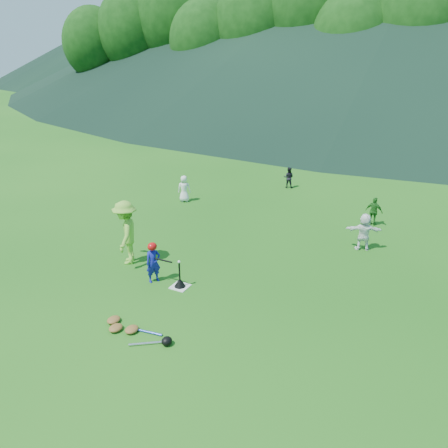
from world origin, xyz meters
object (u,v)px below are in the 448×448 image
object	(u,v)px
adult_coach	(126,233)
fielder_b	(289,178)
batter_child	(153,263)
equipment_pile	(131,330)
batting_tee	(180,283)
fielder_c	(374,211)
fielder_a	(184,189)
fielder_d	(364,232)
home_plate	(180,287)

from	to	relation	value
adult_coach	fielder_b	xyz separation A→B (m)	(1.61, 9.26, -0.47)
fielder_b	batter_child	bearing A→B (deg)	77.24
fielder_b	equipment_pile	xyz separation A→B (m)	(0.66, -11.95, -0.40)
batting_tee	equipment_pile	size ratio (longest dim) A/B	0.38
batter_child	fielder_c	world-z (taller)	batter_child
fielder_b	fielder_c	xyz separation A→B (m)	(4.22, -2.92, 0.04)
batter_child	batting_tee	distance (m)	0.89
fielder_c	batting_tee	distance (m)	7.81
fielder_b	fielder_a	bearing A→B (deg)	39.29
batting_tee	equipment_pile	world-z (taller)	batting_tee
adult_coach	fielder_b	distance (m)	9.41
fielder_c	fielder_d	xyz separation A→B (m)	(0.08, -2.26, 0.08)
fielder_a	batting_tee	distance (m)	7.03
batter_child	fielder_b	bearing A→B (deg)	29.89
equipment_pile	fielder_b	bearing A→B (deg)	93.16
home_plate	adult_coach	xyz separation A→B (m)	(-2.14, 0.52, 0.93)
adult_coach	batter_child	bearing A→B (deg)	37.32
home_plate	adult_coach	bearing A→B (deg)	166.25
fielder_b	equipment_pile	size ratio (longest dim) A/B	0.52
fielder_a	fielder_d	bearing A→B (deg)	148.97
fielder_b	equipment_pile	bearing A→B (deg)	81.88
equipment_pile	fielder_a	bearing A→B (deg)	114.91
fielder_c	adult_coach	bearing A→B (deg)	56.22
batting_tee	fielder_d	bearing A→B (deg)	50.73
batter_child	fielder_b	size ratio (longest dim) A/B	1.18
batter_child	fielder_b	xyz separation A→B (m)	(0.26, 9.84, -0.08)
fielder_a	fielder_c	size ratio (longest dim) A/B	1.06
home_plate	batter_child	xyz separation A→B (m)	(-0.79, -0.06, 0.54)
batting_tee	equipment_pile	xyz separation A→B (m)	(0.13, -2.17, -0.06)
adult_coach	equipment_pile	bearing A→B (deg)	10.62
adult_coach	fielder_c	distance (m)	8.62
fielder_a	batting_tee	xyz separation A→B (m)	(3.66, -5.99, -0.41)
batting_tee	batter_child	bearing A→B (deg)	-175.90
adult_coach	fielder_a	distance (m)	5.68
home_plate	adult_coach	size ratio (longest dim) A/B	0.24
home_plate	fielder_a	size ratio (longest dim) A/B	0.42
home_plate	fielder_c	xyz separation A→B (m)	(3.69, 6.87, 0.50)
fielder_a	fielder_d	xyz separation A→B (m)	(7.43, -1.37, 0.05)
fielder_a	equipment_pile	size ratio (longest dim) A/B	0.60
adult_coach	fielder_c	bearing A→B (deg)	108.01
batter_child	fielder_a	bearing A→B (deg)	56.80
batter_child	adult_coach	xyz separation A→B (m)	(-1.35, 0.58, 0.39)
adult_coach	batting_tee	world-z (taller)	adult_coach
home_plate	equipment_pile	size ratio (longest dim) A/B	0.25
fielder_a	fielder_b	distance (m)	4.92
home_plate	fielder_b	world-z (taller)	fielder_b
home_plate	fielder_a	world-z (taller)	fielder_a
adult_coach	equipment_pile	world-z (taller)	adult_coach
fielder_c	fielder_b	bearing A→B (deg)	-25.94
fielder_b	fielder_c	bearing A→B (deg)	134.06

